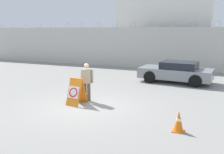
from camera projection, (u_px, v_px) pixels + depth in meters
name	position (u px, v px, depth m)	size (l,w,h in m)	color
ground_plane	(86.00, 106.00, 10.51)	(90.00, 90.00, 0.00)	gray
perimeter_wall	(152.00, 48.00, 20.30)	(36.00, 0.30, 3.80)	beige
building_block	(167.00, 28.00, 24.39)	(8.12, 7.15, 6.58)	silver
barricade_sign	(76.00, 91.00, 10.70)	(0.66, 0.86, 1.14)	orange
security_guard	(87.00, 80.00, 11.15)	(0.66, 0.37, 1.71)	#514C42
traffic_cone_near	(82.00, 89.00, 12.15)	(0.40, 0.40, 0.69)	orange
traffic_cone_mid	(179.00, 121.00, 7.86)	(0.37, 0.37, 0.68)	orange
parked_car_rear_sedan	(176.00, 72.00, 15.12)	(4.40, 2.24, 1.28)	black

